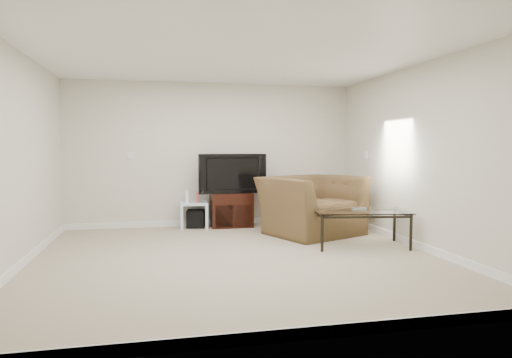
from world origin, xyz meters
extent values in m
plane|color=tan|center=(0.00, 0.00, 0.00)|extent=(5.00, 5.00, 0.00)
plane|color=white|center=(0.00, 0.00, 2.50)|extent=(5.00, 5.00, 0.00)
cube|color=silver|center=(0.00, 2.50, 1.25)|extent=(5.00, 0.02, 2.50)
cube|color=silver|center=(-2.50, 0.00, 1.25)|extent=(0.02, 5.00, 2.50)
cube|color=silver|center=(2.50, 0.00, 1.25)|extent=(0.02, 5.00, 2.50)
cube|color=white|center=(-1.40, 2.49, 1.25)|extent=(0.12, 0.02, 0.12)
cube|color=white|center=(2.49, 1.60, 1.25)|extent=(0.02, 0.09, 0.13)
cube|color=white|center=(2.49, 1.30, 0.30)|extent=(0.02, 0.08, 0.12)
cube|color=black|center=(0.29, 2.24, 0.49)|extent=(0.43, 0.30, 0.06)
imported|color=black|center=(0.29, 2.25, 0.93)|extent=(1.10, 0.28, 0.68)
cube|color=black|center=(-0.33, 2.30, 0.16)|extent=(0.34, 0.34, 0.29)
cube|color=white|center=(-0.46, 2.27, 0.54)|extent=(0.06, 0.15, 0.20)
cube|color=#CC4C4C|center=(-0.30, 2.26, 0.53)|extent=(0.05, 0.13, 0.17)
imported|color=brown|center=(1.43, 1.33, 0.62)|extent=(1.66, 1.40, 1.23)
cube|color=#B2B2B7|center=(1.82, 0.41, 0.51)|extent=(0.20, 0.07, 0.02)
camera|label=1|loc=(-0.96, -5.52, 1.38)|focal=32.00mm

